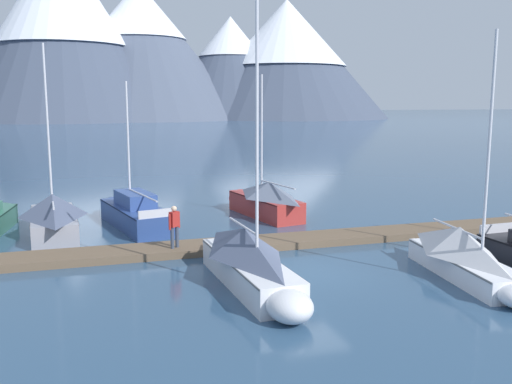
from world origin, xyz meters
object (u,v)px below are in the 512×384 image
sailboat_far_berth (264,199)px  person_on_dock (174,224)px  sailboat_second_berth (53,214)px  sailboat_mid_dock_starboard (250,261)px  sailboat_mid_dock_port (133,212)px  sailboat_outer_slip (466,255)px

sailboat_far_berth → person_on_dock: sailboat_far_berth is taller
sailboat_second_berth → sailboat_far_berth: bearing=5.2°
sailboat_mid_dock_starboard → sailboat_far_berth: sailboat_mid_dock_starboard is taller
sailboat_mid_dock_port → sailboat_outer_slip: (10.10, -12.12, 0.16)m
sailboat_mid_dock_starboard → sailboat_outer_slip: sailboat_mid_dock_starboard is taller
sailboat_mid_dock_starboard → person_on_dock: size_ratio=5.44×
sailboat_mid_dock_port → sailboat_mid_dock_starboard: size_ratio=0.84×
sailboat_mid_dock_starboard → sailboat_outer_slip: 7.46m
person_on_dock → sailboat_second_berth: bearing=131.6°
sailboat_mid_dock_port → sailboat_far_berth: bearing=0.8°
sailboat_second_berth → sailboat_mid_dock_port: 3.77m
sailboat_mid_dock_port → person_on_dock: bearing=-80.4°
sailboat_second_berth → sailboat_outer_slip: bearing=-39.3°
sailboat_outer_slip → sailboat_far_berth: bearing=104.7°
sailboat_mid_dock_port → sailboat_outer_slip: 15.78m
sailboat_mid_dock_port → person_on_dock: (1.05, -6.16, 0.60)m
sailboat_second_berth → person_on_dock: size_ratio=5.09×
sailboat_second_berth → sailboat_outer_slip: (13.76, -11.26, -0.09)m
person_on_dock → sailboat_mid_dock_port: bearing=99.6°
sailboat_second_berth → sailboat_far_berth: 10.60m
sailboat_mid_dock_starboard → sailboat_far_berth: bearing=69.2°
sailboat_second_berth → sailboat_mid_dock_port: (3.66, 0.86, -0.25)m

